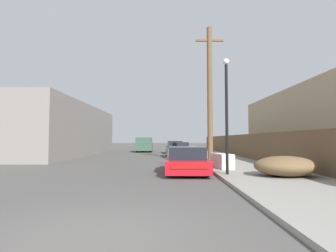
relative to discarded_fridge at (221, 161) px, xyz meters
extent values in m
plane|color=#4F4C49|center=(-3.85, -8.94, -0.48)|extent=(220.00, 220.00, 0.00)
cube|color=gray|center=(1.45, 14.56, -0.42)|extent=(4.20, 63.00, 0.12)
cube|color=white|center=(0.00, 0.00, -0.01)|extent=(0.92, 1.76, 0.68)
cube|color=white|center=(0.00, 0.00, 0.34)|extent=(0.89, 1.69, 0.03)
cube|color=#333335|center=(0.09, 0.54, 0.37)|extent=(0.06, 0.20, 0.02)
cube|color=gray|center=(-0.05, 0.26, 0.36)|extent=(0.66, 0.18, 0.01)
cube|color=gray|center=(0.04, -0.25, 0.36)|extent=(0.66, 0.18, 0.01)
cube|color=red|center=(-1.83, -0.78, -0.07)|extent=(1.92, 4.44, 0.53)
cube|color=black|center=(-1.84, -1.18, 0.46)|extent=(1.62, 2.14, 0.53)
cube|color=#B21414|center=(-1.87, -3.00, 0.02)|extent=(1.44, 0.06, 0.19)
cylinder|color=black|center=(-2.61, 0.60, -0.17)|extent=(0.21, 0.61, 0.60)
cylinder|color=black|center=(-1.00, 0.57, -0.17)|extent=(0.21, 0.61, 0.60)
cylinder|color=black|center=(-2.65, -2.13, -0.17)|extent=(0.21, 0.61, 0.60)
cylinder|color=black|center=(-1.05, -2.16, -0.17)|extent=(0.21, 0.61, 0.60)
cube|color=gray|center=(-1.82, 9.79, 0.00)|extent=(2.11, 4.16, 0.65)
cube|color=black|center=(-1.82, 9.63, 0.58)|extent=(1.75, 2.36, 0.51)
cube|color=#B21414|center=(-1.71, 7.75, 0.11)|extent=(1.47, 0.11, 0.23)
cylinder|color=black|center=(-2.72, 10.99, -0.14)|extent=(0.24, 0.68, 0.67)
cylinder|color=black|center=(-1.08, 11.09, -0.14)|extent=(0.24, 0.68, 0.67)
cylinder|color=black|center=(-2.57, 8.49, -0.14)|extent=(0.24, 0.68, 0.67)
cylinder|color=black|center=(-0.93, 8.58, -0.14)|extent=(0.24, 0.68, 0.67)
cube|color=black|center=(-1.84, 16.20, 0.00)|extent=(2.11, 4.44, 0.69)
cube|color=black|center=(-1.85, 16.03, 0.62)|extent=(1.73, 2.52, 0.54)
cube|color=#B21414|center=(-1.98, 14.03, 0.13)|extent=(1.43, 0.12, 0.24)
cylinder|color=black|center=(-2.55, 17.59, -0.17)|extent=(0.24, 0.62, 0.60)
cylinder|color=black|center=(-0.96, 17.49, -0.17)|extent=(0.24, 0.62, 0.60)
cylinder|color=black|center=(-2.72, 14.91, -0.17)|extent=(0.24, 0.62, 0.60)
cylinder|color=black|center=(-1.14, 14.81, -0.17)|extent=(0.24, 0.62, 0.60)
cube|color=#385647|center=(-5.62, 20.28, 0.19)|extent=(2.19, 5.95, 0.94)
cube|color=#385647|center=(-5.56, 18.66, 0.98)|extent=(1.95, 2.71, 0.64)
cube|color=black|center=(-5.56, 18.66, 1.00)|extent=(1.99, 2.66, 0.35)
cylinder|color=black|center=(-4.73, 18.49, -0.08)|extent=(0.29, 0.79, 0.79)
cylinder|color=black|center=(-6.38, 18.43, -0.08)|extent=(0.29, 0.79, 0.79)
cylinder|color=black|center=(-4.86, 22.13, -0.08)|extent=(0.29, 0.79, 0.79)
cylinder|color=black|center=(-6.51, 22.07, -0.08)|extent=(0.29, 0.79, 0.79)
cylinder|color=brown|center=(0.03, 3.72, 4.02)|extent=(0.34, 0.34, 8.74)
cube|color=brown|center=(0.03, 3.72, 7.51)|extent=(1.80, 0.12, 0.12)
cylinder|color=black|center=(-0.26, -2.34, 1.90)|extent=(0.12, 0.12, 4.51)
sphere|color=white|center=(-0.26, -2.34, 4.28)|extent=(0.26, 0.26, 0.26)
ellipsoid|color=brown|center=(1.85, -2.91, 0.03)|extent=(2.37, 1.94, 0.77)
cube|color=brown|center=(3.40, 10.32, 0.55)|extent=(0.08, 35.18, 1.82)
cube|color=gray|center=(-13.47, 12.10, 1.91)|extent=(7.00, 18.23, 4.77)
camera|label=1|loc=(-2.67, -13.05, 1.05)|focal=28.00mm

